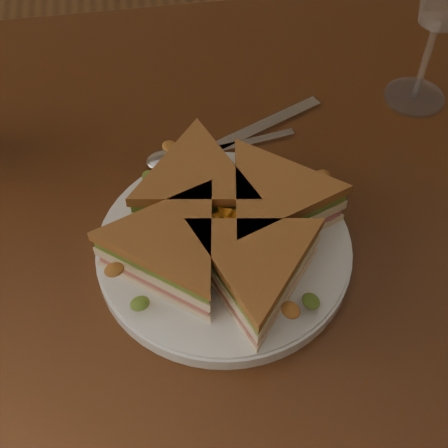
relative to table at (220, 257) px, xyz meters
name	(u,v)px	position (x,y,z in m)	size (l,w,h in m)	color
ground	(222,439)	(0.00, 0.00, -0.65)	(6.00, 6.00, 0.00)	brown
table	(220,257)	(0.00, 0.00, 0.00)	(1.20, 0.80, 0.75)	#361A0C
plate	(224,249)	(-0.01, -0.06, 0.11)	(0.26, 0.26, 0.02)	silver
sandwich_wedges	(224,227)	(-0.01, -0.06, 0.14)	(0.30, 0.30, 0.06)	beige
crisps_mound	(224,230)	(-0.01, -0.06, 0.14)	(0.09, 0.09, 0.05)	orange
spoon	(185,157)	(-0.03, 0.08, 0.10)	(0.18, 0.05, 0.01)	silver
knife	(243,136)	(0.04, 0.10, 0.10)	(0.20, 0.10, 0.00)	silver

